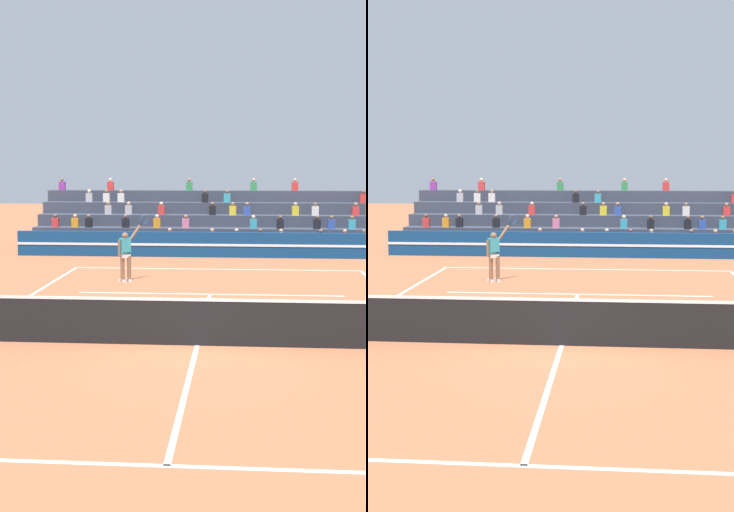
{
  "view_description": "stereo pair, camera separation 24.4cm",
  "coord_description": "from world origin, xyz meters",
  "views": [
    {
      "loc": [
        0.95,
        -15.37,
        3.93
      ],
      "look_at": [
        -0.9,
        7.15,
        1.1
      ],
      "focal_mm": 50.0,
      "sensor_mm": 36.0,
      "label": 1
    },
    {
      "loc": [
        1.2,
        -15.35,
        3.93
      ],
      "look_at": [
        -0.9,
        7.15,
        1.1
      ],
      "focal_mm": 50.0,
      "sensor_mm": 36.0,
      "label": 2
    }
  ],
  "objects": [
    {
      "name": "sponsor_banner_wall",
      "position": [
        0.0,
        15.6,
        0.55
      ],
      "size": [
        18.0,
        0.26,
        1.1
      ],
      "color": "navy",
      "rests_on": "ground"
    },
    {
      "name": "court_lines",
      "position": [
        0.0,
        0.0,
        0.0
      ],
      "size": [
        11.1,
        23.9,
        0.01
      ],
      "color": "white",
      "rests_on": "ground"
    },
    {
      "name": "tennis_net",
      "position": [
        0.0,
        0.0,
        0.54
      ],
      "size": [
        12.0,
        0.1,
        1.1
      ],
      "color": "slate",
      "rests_on": "ground"
    },
    {
      "name": "bleacher_stand",
      "position": [
        0.0,
        19.4,
        1.02
      ],
      "size": [
        17.76,
        4.75,
        3.38
      ],
      "color": "#383D4C",
      "rests_on": "ground"
    },
    {
      "name": "tennis_player",
      "position": [
        -2.99,
        8.6,
        0.98
      ],
      "size": [
        1.0,
        0.91,
        2.34
      ],
      "color": "brown",
      "rests_on": "ground"
    },
    {
      "name": "tennis_ball",
      "position": [
        2.44,
        2.69,
        0.03
      ],
      "size": [
        0.07,
        0.07,
        0.07
      ],
      "primitive_type": "sphere",
      "color": "#C6DB33",
      "rests_on": "ground"
    },
    {
      "name": "ground_plane",
      "position": [
        0.0,
        0.0,
        0.0
      ],
      "size": [
        120.0,
        120.0,
        0.0
      ],
      "primitive_type": "plane",
      "color": "#AD603D"
    }
  ]
}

